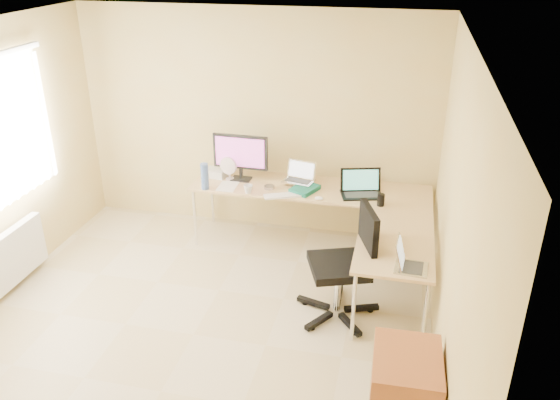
% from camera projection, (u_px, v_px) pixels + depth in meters
% --- Properties ---
extents(floor, '(4.50, 4.50, 0.00)m').
position_uv_depth(floor, '(194.00, 335.00, 5.09)').
color(floor, beige).
rests_on(floor, ground).
extents(ceiling, '(4.50, 4.50, 0.00)m').
position_uv_depth(ceiling, '(170.00, 40.00, 3.99)').
color(ceiling, white).
rests_on(ceiling, ground).
extents(wall_back, '(4.50, 0.00, 4.50)m').
position_uv_depth(wall_back, '(256.00, 123.00, 6.52)').
color(wall_back, tan).
rests_on(wall_back, ground).
extents(wall_right, '(0.00, 4.50, 4.50)m').
position_uv_depth(wall_right, '(453.00, 233.00, 4.11)').
color(wall_right, tan).
rests_on(wall_right, ground).
extents(desk_main, '(2.65, 0.70, 0.73)m').
position_uv_depth(desk_main, '(310.00, 217.00, 6.42)').
color(desk_main, tan).
rests_on(desk_main, ground).
extents(desk_return, '(0.70, 1.30, 0.73)m').
position_uv_depth(desk_return, '(392.00, 273.00, 5.34)').
color(desk_return, tan).
rests_on(desk_return, ground).
extents(monitor, '(0.64, 0.22, 0.54)m').
position_uv_depth(monitor, '(241.00, 157.00, 6.35)').
color(monitor, black).
rests_on(monitor, desk_main).
extents(book_stack, '(0.33, 0.37, 0.05)m').
position_uv_depth(book_stack, '(305.00, 189.00, 6.16)').
color(book_stack, '#0D5442').
rests_on(book_stack, desk_main).
extents(laptop_center, '(0.38, 0.32, 0.22)m').
position_uv_depth(laptop_center, '(299.00, 173.00, 6.24)').
color(laptop_center, silver).
rests_on(laptop_center, desk_main).
extents(laptop_black, '(0.51, 0.43, 0.28)m').
position_uv_depth(laptop_black, '(362.00, 184.00, 6.01)').
color(laptop_black, black).
rests_on(laptop_black, desk_main).
extents(keyboard, '(0.45, 0.29, 0.02)m').
position_uv_depth(keyboard, '(284.00, 195.00, 6.05)').
color(keyboard, silver).
rests_on(keyboard, desk_main).
extents(mouse, '(0.11, 0.09, 0.03)m').
position_uv_depth(mouse, '(319.00, 198.00, 5.97)').
color(mouse, white).
rests_on(mouse, desk_main).
extents(mug, '(0.13, 0.13, 0.09)m').
position_uv_depth(mug, '(248.00, 189.00, 6.11)').
color(mug, silver).
rests_on(mug, desk_main).
extents(cd_stack, '(0.13, 0.13, 0.03)m').
position_uv_depth(cd_stack, '(269.00, 187.00, 6.23)').
color(cd_stack, '#AEADC6').
rests_on(cd_stack, desk_main).
extents(water_bottle, '(0.11, 0.11, 0.30)m').
position_uv_depth(water_bottle, '(205.00, 176.00, 6.17)').
color(water_bottle, '#4562A2').
rests_on(water_bottle, desk_main).
extents(papers, '(0.21, 0.29, 0.01)m').
position_uv_depth(papers, '(228.00, 186.00, 6.29)').
color(papers, white).
rests_on(papers, desk_main).
extents(white_box, '(0.27, 0.21, 0.09)m').
position_uv_depth(white_box, '(216.00, 173.00, 6.54)').
color(white_box, silver).
rests_on(white_box, desk_main).
extents(desk_fan, '(0.25, 0.25, 0.26)m').
position_uv_depth(desk_fan, '(229.00, 169.00, 6.41)').
color(desk_fan, silver).
rests_on(desk_fan, desk_main).
extents(black_cup, '(0.10, 0.10, 0.13)m').
position_uv_depth(black_cup, '(381.00, 200.00, 5.82)').
color(black_cup, black).
rests_on(black_cup, desk_main).
extents(laptop_return, '(0.34, 0.27, 0.21)m').
position_uv_depth(laptop_return, '(412.00, 258.00, 4.69)').
color(laptop_return, silver).
rests_on(laptop_return, desk_return).
extents(office_chair, '(0.86, 0.86, 1.11)m').
position_uv_depth(office_chair, '(339.00, 269.00, 5.16)').
color(office_chair, black).
rests_on(office_chair, ground).
extents(radiator, '(0.09, 0.80, 0.55)m').
position_uv_depth(radiator, '(17.00, 253.00, 5.71)').
color(radiator, white).
rests_on(radiator, ground).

